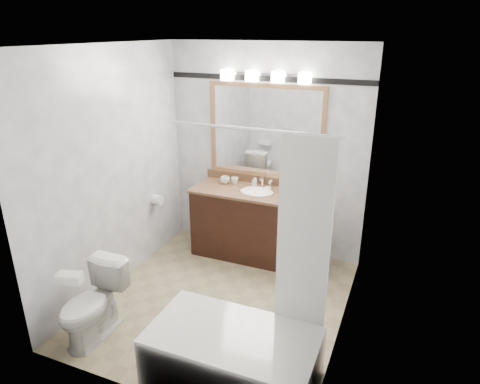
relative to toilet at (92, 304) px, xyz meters
The scene contains 14 objects.
room 1.53m from the toilet, 48.01° to the left, with size 2.42×2.62×2.52m.
vanity 2.11m from the toilet, 66.85° to the left, with size 1.53×0.58×0.97m.
mirror 2.62m from the toilet, 69.40° to the left, with size 1.40×0.04×1.10m.
vanity_light_bar 2.92m from the toilet, 68.92° to the left, with size 1.02×0.14×0.12m.
accent_stripe 2.95m from the toilet, 69.49° to the left, with size 2.40×0.01×0.06m, color black.
bathtub 1.38m from the toilet, ahead, with size 1.30×0.75×1.96m.
tp_roll 1.65m from the toilet, 101.13° to the left, with size 0.12×0.12×0.11m, color white.
toilet is the anchor object (origin of this frame).
tissue_box 0.43m from the toilet, 90.00° to the right, with size 0.20×0.11×0.08m, color white.
coffee_maker 2.48m from the toilet, 56.02° to the left, with size 0.18×0.22×0.34m.
cup_left 2.15m from the toilet, 79.62° to the left, with size 0.11×0.11×0.09m, color white.
cup_right 2.20m from the toilet, 76.69° to the left, with size 0.09×0.09×0.08m, color white.
soap_bottle_a 2.30m from the toilet, 70.75° to the left, with size 0.04×0.05×0.10m, color white.
soap_bar 2.31m from the toilet, 65.64° to the left, with size 0.08×0.05×0.02m, color beige.
Camera 1 is at (1.60, -3.35, 2.63)m, focal length 32.00 mm.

